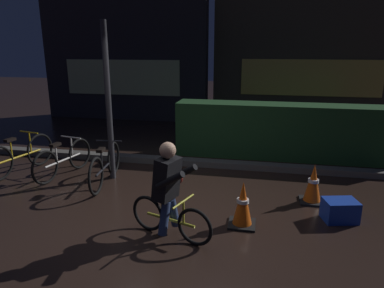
{
  "coord_description": "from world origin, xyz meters",
  "views": [
    {
      "loc": [
        1.21,
        -4.41,
        2.33
      ],
      "look_at": [
        0.2,
        0.6,
        0.9
      ],
      "focal_mm": 32.71,
      "sensor_mm": 36.0,
      "label": 1
    }
  ],
  "objects_px": {
    "street_post": "(108,103)",
    "blue_crate": "(340,210)",
    "parked_bike_leftmost": "(20,155)",
    "traffic_cone_near": "(243,205)",
    "parked_bike_left_mid": "(63,159)",
    "cyclist": "(169,190)",
    "parked_bike_center_left": "(105,166)",
    "traffic_cone_far": "(313,184)"
  },
  "relations": [
    {
      "from": "parked_bike_leftmost",
      "to": "traffic_cone_near",
      "type": "height_order",
      "value": "parked_bike_leftmost"
    },
    {
      "from": "blue_crate",
      "to": "street_post",
      "type": "bearing_deg",
      "value": 166.47
    },
    {
      "from": "traffic_cone_far",
      "to": "blue_crate",
      "type": "height_order",
      "value": "traffic_cone_far"
    },
    {
      "from": "street_post",
      "to": "blue_crate",
      "type": "distance_m",
      "value": 4.04
    },
    {
      "from": "cyclist",
      "to": "parked_bike_center_left",
      "type": "bearing_deg",
      "value": 155.62
    },
    {
      "from": "parked_bike_left_mid",
      "to": "traffic_cone_far",
      "type": "relative_size",
      "value": 2.41
    },
    {
      "from": "traffic_cone_far",
      "to": "parked_bike_leftmost",
      "type": "bearing_deg",
      "value": 176.92
    },
    {
      "from": "street_post",
      "to": "blue_crate",
      "type": "relative_size",
      "value": 6.26
    },
    {
      "from": "parked_bike_leftmost",
      "to": "parked_bike_center_left",
      "type": "bearing_deg",
      "value": -84.7
    },
    {
      "from": "blue_crate",
      "to": "cyclist",
      "type": "bearing_deg",
      "value": -158.58
    },
    {
      "from": "traffic_cone_near",
      "to": "traffic_cone_far",
      "type": "bearing_deg",
      "value": 43.03
    },
    {
      "from": "parked_bike_left_mid",
      "to": "traffic_cone_near",
      "type": "relative_size",
      "value": 2.38
    },
    {
      "from": "street_post",
      "to": "parked_bike_left_mid",
      "type": "xyz_separation_m",
      "value": [
        -0.94,
        -0.06,
        -1.06
      ]
    },
    {
      "from": "street_post",
      "to": "traffic_cone_far",
      "type": "distance_m",
      "value": 3.62
    },
    {
      "from": "parked_bike_leftmost",
      "to": "parked_bike_left_mid",
      "type": "height_order",
      "value": "parked_bike_leftmost"
    },
    {
      "from": "parked_bike_center_left",
      "to": "blue_crate",
      "type": "distance_m",
      "value": 3.8
    },
    {
      "from": "parked_bike_leftmost",
      "to": "cyclist",
      "type": "distance_m",
      "value": 3.79
    },
    {
      "from": "traffic_cone_near",
      "to": "cyclist",
      "type": "distance_m",
      "value": 1.05
    },
    {
      "from": "traffic_cone_near",
      "to": "parked_bike_left_mid",
      "type": "bearing_deg",
      "value": 159.83
    },
    {
      "from": "traffic_cone_near",
      "to": "parked_bike_leftmost",
      "type": "bearing_deg",
      "value": 163.9
    },
    {
      "from": "traffic_cone_near",
      "to": "parked_bike_center_left",
      "type": "bearing_deg",
      "value": 157.16
    },
    {
      "from": "street_post",
      "to": "blue_crate",
      "type": "xyz_separation_m",
      "value": [
        3.74,
        -0.9,
        -1.23
      ]
    },
    {
      "from": "street_post",
      "to": "parked_bike_leftmost",
      "type": "relative_size",
      "value": 1.73
    },
    {
      "from": "parked_bike_left_mid",
      "to": "blue_crate",
      "type": "bearing_deg",
      "value": -88.85
    },
    {
      "from": "parked_bike_left_mid",
      "to": "cyclist",
      "type": "bearing_deg",
      "value": -113.05
    },
    {
      "from": "traffic_cone_far",
      "to": "cyclist",
      "type": "relative_size",
      "value": 0.49
    },
    {
      "from": "street_post",
      "to": "cyclist",
      "type": "relative_size",
      "value": 2.21
    },
    {
      "from": "blue_crate",
      "to": "cyclist",
      "type": "distance_m",
      "value": 2.41
    },
    {
      "from": "parked_bike_left_mid",
      "to": "parked_bike_leftmost",
      "type": "bearing_deg",
      "value": 101.71
    },
    {
      "from": "street_post",
      "to": "parked_bike_center_left",
      "type": "bearing_deg",
      "value": -91.02
    },
    {
      "from": "parked_bike_left_mid",
      "to": "blue_crate",
      "type": "relative_size",
      "value": 3.36
    },
    {
      "from": "parked_bike_left_mid",
      "to": "parked_bike_center_left",
      "type": "relative_size",
      "value": 0.95
    },
    {
      "from": "parked_bike_leftmost",
      "to": "traffic_cone_near",
      "type": "bearing_deg",
      "value": -94.4
    },
    {
      "from": "parked_bike_left_mid",
      "to": "parked_bike_center_left",
      "type": "xyz_separation_m",
      "value": [
        0.93,
        -0.21,
        0.01
      ]
    },
    {
      "from": "parked_bike_leftmost",
      "to": "blue_crate",
      "type": "height_order",
      "value": "parked_bike_leftmost"
    },
    {
      "from": "street_post",
      "to": "traffic_cone_near",
      "type": "bearing_deg",
      "value": -28.17
    },
    {
      "from": "traffic_cone_far",
      "to": "blue_crate",
      "type": "xyz_separation_m",
      "value": [
        0.3,
        -0.55,
        -0.15
      ]
    },
    {
      "from": "traffic_cone_near",
      "to": "blue_crate",
      "type": "relative_size",
      "value": 1.41
    },
    {
      "from": "traffic_cone_far",
      "to": "cyclist",
      "type": "distance_m",
      "value": 2.38
    },
    {
      "from": "traffic_cone_near",
      "to": "street_post",
      "type": "bearing_deg",
      "value": 151.83
    },
    {
      "from": "parked_bike_left_mid",
      "to": "blue_crate",
      "type": "distance_m",
      "value": 4.76
    },
    {
      "from": "parked_bike_center_left",
      "to": "traffic_cone_near",
      "type": "xyz_separation_m",
      "value": [
        2.43,
        -1.02,
        -0.03
      ]
    }
  ]
}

